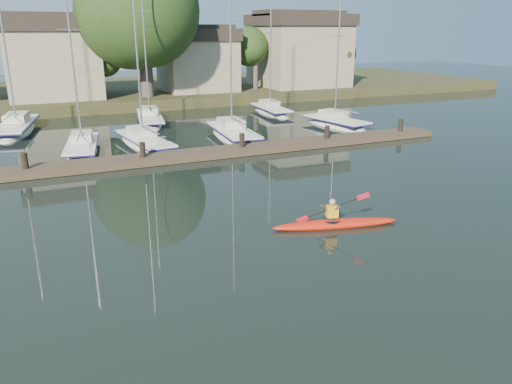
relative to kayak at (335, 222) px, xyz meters
name	(u,v)px	position (x,y,z in m)	size (l,w,h in m)	color
ground	(319,250)	(-1.63, -1.57, -0.19)	(160.00, 160.00, 0.00)	black
kayak	(335,222)	(0.00, 0.00, 0.00)	(4.97, 1.86, 1.59)	red
dock	(195,154)	(-1.63, 12.43, 0.01)	(34.00, 2.00, 1.80)	#483929
sailboat_1	(83,154)	(-7.43, 16.89, -0.36)	(3.08, 7.74, 12.32)	white
sailboat_2	(145,148)	(-3.60, 16.86, -0.36)	(2.96, 8.45, 13.69)	white
sailboat_3	(233,140)	(2.52, 16.81, -0.39)	(2.83, 8.36, 13.24)	white
sailboat_4	(336,129)	(11.39, 17.50, -0.38)	(3.23, 7.15, 11.73)	white
sailboat_5	(17,134)	(-11.15, 25.33, -0.39)	(3.76, 9.62, 15.54)	white
sailboat_6	(150,124)	(-1.32, 25.36, -0.36)	(3.40, 9.30, 14.49)	white
sailboat_7	(271,115)	(9.56, 25.28, -0.37)	(2.45, 7.43, 11.79)	white
shore	(131,69)	(-0.01, 38.72, 3.04)	(90.00, 25.25, 12.75)	#2D351A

